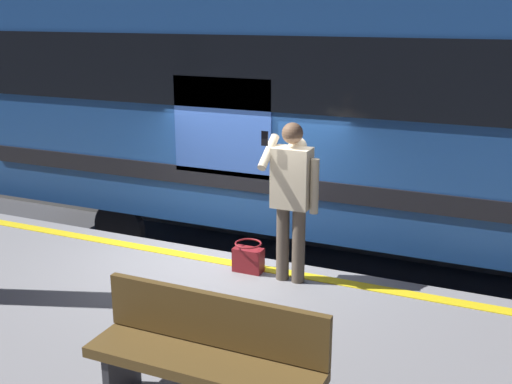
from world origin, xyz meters
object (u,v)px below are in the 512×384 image
object	(u,v)px
bench	(207,353)
handbag	(248,258)
passenger	(292,190)
train_carriage	(423,101)

from	to	relation	value
bench	handbag	bearing A→B (deg)	-72.08
handbag	bench	size ratio (longest dim) A/B	0.20
passenger	bench	size ratio (longest dim) A/B	1.00
passenger	bench	distance (m)	2.51
bench	train_carriage	bearing A→B (deg)	-96.70
handbag	train_carriage	bearing A→B (deg)	-118.19
passenger	handbag	size ratio (longest dim) A/B	5.05
passenger	bench	world-z (taller)	passenger
train_carriage	handbag	distance (m)	3.29
handbag	passenger	bearing A→B (deg)	177.72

